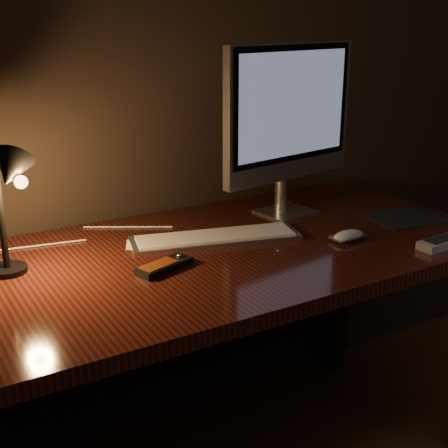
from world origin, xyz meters
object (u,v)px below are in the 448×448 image
keyboard (215,238)px  desk_lamp (10,188)px  media_remote (164,266)px  desk (196,286)px  mouse (348,237)px  monitor (290,116)px

keyboard → desk_lamp: 0.56m
keyboard → media_remote: (-0.21, -0.11, 0.00)m
desk → mouse: bearing=-28.1°
monitor → keyboard: (-0.31, -0.10, -0.29)m
desk → media_remote: media_remote is taller
media_remote → mouse: bearing=-25.0°
media_remote → monitor: bearing=4.7°
keyboard → monitor: bearing=32.4°
mouse → desk_lamp: size_ratio=0.31×
monitor → media_remote: bearing=-166.6°
monitor → desk_lamp: 0.84m
media_remote → keyboard: bearing=11.1°
keyboard → mouse: size_ratio=4.65×
keyboard → desk_lamp: bearing=-169.1°
desk → monitor: (0.37, 0.08, 0.43)m
media_remote → desk_lamp: bearing=136.8°
keyboard → desk_lamp: size_ratio=1.46×
desk → desk_lamp: 0.58m
monitor → keyboard: 0.44m
mouse → media_remote: media_remote is taller
keyboard → media_remote: bearing=-136.6°
mouse → desk_lamp: bearing=162.2°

